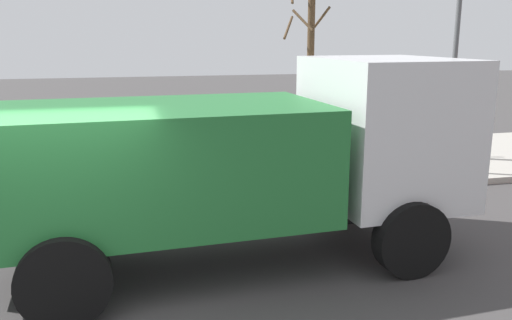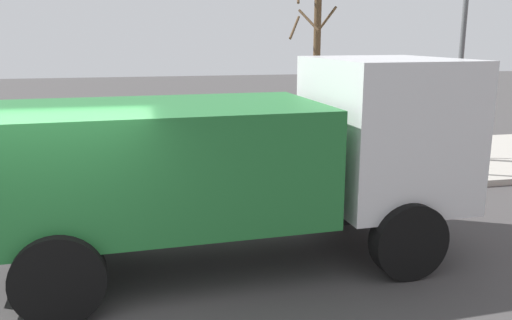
{
  "view_description": "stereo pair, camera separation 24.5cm",
  "coord_description": "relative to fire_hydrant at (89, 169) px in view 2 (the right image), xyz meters",
  "views": [
    {
      "loc": [
        0.85,
        -6.14,
        3.33
      ],
      "look_at": [
        2.99,
        2.48,
        1.26
      ],
      "focal_mm": 37.41,
      "sensor_mm": 36.0,
      "label": 1
    },
    {
      "loc": [
        1.09,
        -6.2,
        3.33
      ],
      "look_at": [
        2.99,
        2.48,
        1.26
      ],
      "focal_mm": 37.41,
      "sensor_mm": 36.0,
      "label": 2
    }
  ],
  "objects": [
    {
      "name": "dump_truck_green",
      "position": [
        2.5,
        -3.67,
        0.97
      ],
      "size": [
        7.11,
        3.07,
        3.0
      ],
      "color": "#237033",
      "rests_on": "ground"
    },
    {
      "name": "loose_tire",
      "position": [
        0.11,
        -0.23,
        0.09
      ],
      "size": [
        1.21,
        0.72,
        1.16
      ],
      "primitive_type": "torus",
      "rotation": [
        1.37,
        0.0,
        -0.22
      ],
      "color": "black",
      "rests_on": "sidewalk_curb"
    },
    {
      "name": "fire_hydrant",
      "position": [
        0.0,
        0.0,
        0.0
      ],
      "size": [
        0.24,
        0.54,
        0.92
      ],
      "color": "red",
      "rests_on": "sidewalk_curb"
    },
    {
      "name": "sidewalk_curb",
      "position": [
        0.0,
        1.54,
        -0.57
      ],
      "size": [
        36.0,
        5.0,
        0.15
      ],
      "primitive_type": "cube",
      "color": "#ADA89E",
      "rests_on": "ground"
    },
    {
      "name": "street_light_pole",
      "position": [
        8.3,
        -0.12,
        2.56
      ],
      "size": [
        0.12,
        0.12,
        6.11
      ],
      "primitive_type": "cylinder",
      "color": "#595B5E",
      "rests_on": "sidewalk_curb"
    },
    {
      "name": "ground_plane",
      "position": [
        0.0,
        -4.96,
        -0.64
      ],
      "size": [
        80.0,
        80.0,
        0.0
      ],
      "primitive_type": "plane",
      "color": "#423F3F"
    },
    {
      "name": "bare_tree",
      "position": [
        5.88,
        3.03,
        2.45
      ],
      "size": [
        1.36,
        1.38,
        5.62
      ],
      "color": "#4C3823",
      "rests_on": "sidewalk_curb"
    }
  ]
}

